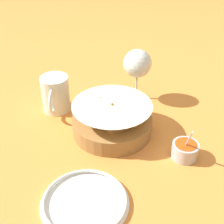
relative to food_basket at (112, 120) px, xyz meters
The scene contains 6 objects.
ground_plane 0.05m from the food_basket, 144.39° to the left, with size 4.00×4.00×0.00m, color orange.
food_basket is the anchor object (origin of this frame).
sauce_cup 0.22m from the food_basket, 62.72° to the left, with size 0.08×0.07×0.11m.
wine_glass 0.22m from the food_basket, 159.30° to the left, with size 0.09×0.09×0.17m.
beer_mug 0.21m from the food_basket, 120.53° to the right, with size 0.13×0.09×0.12m.
side_plate 0.27m from the food_basket, 10.71° to the right, with size 0.20×0.20×0.01m.
Camera 1 is at (0.74, 0.02, 0.57)m, focal length 50.00 mm.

